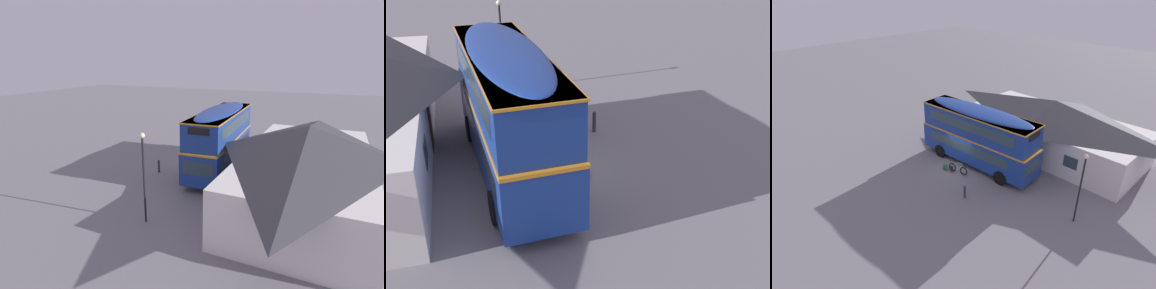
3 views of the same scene
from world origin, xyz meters
The scene contains 7 objects.
ground_plane centered at (0.00, 0.00, 0.00)m, with size 120.00×120.00×0.00m, color slate.
double_decker_bus centered at (0.83, 1.49, 2.64)m, with size 10.19×2.89×4.79m.
touring_bicycle centered at (0.57, -0.67, 0.37)m, with size 1.74×0.65×0.97m.
backpack_on_ground centered at (-0.39, -1.00, 0.29)m, with size 0.40×0.36×0.55m.
water_bottle_red_squeeze centered at (0.23, -1.07, 0.11)m, with size 0.07×0.07×0.23m.
street_lamp centered at (9.87, 0.37, 2.96)m, with size 0.28×0.28×4.82m.
kerb_bollard centered at (3.22, -2.58, 0.50)m, with size 0.16×0.16×0.97m.
Camera 2 is at (-14.64, 3.62, 8.79)m, focal length 43.45 mm.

